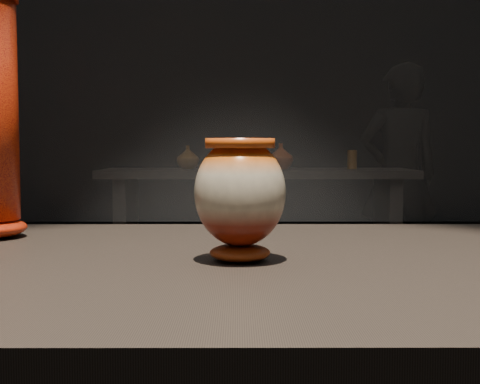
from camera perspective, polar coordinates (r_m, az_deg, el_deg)
The scene contains 6 objects.
main_vase at distance 0.88m, azimuth -0.00°, elevation -0.19°, with size 0.15×0.15×0.16m.
back_shelf at distance 4.34m, azimuth 1.44°, elevation -1.52°, with size 2.00×0.60×0.90m.
back_vase_left at distance 4.37m, azimuth -4.47°, elevation 2.97°, with size 0.15×0.15×0.15m, color brown.
back_vase_mid at distance 4.31m, azimuth 3.50°, elevation 3.06°, with size 0.16×0.16×0.17m, color maroon.
back_vase_right at distance 4.42m, azimuth 9.55°, elevation 2.75°, with size 0.06×0.06×0.12m, color brown.
visitor at distance 5.15m, azimuth 13.42°, elevation 1.41°, with size 0.61×0.40×1.66m, color black.
Camera 1 is at (0.07, -0.90, 1.05)m, focal length 50.00 mm.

